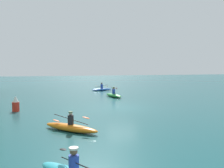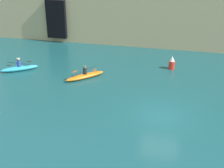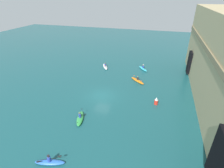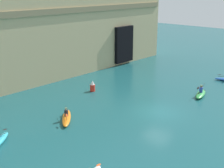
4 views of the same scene
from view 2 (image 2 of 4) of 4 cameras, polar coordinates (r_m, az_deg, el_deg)
The scene contains 4 objects.
ground_plane at distance 20.59m, azimuth 9.00°, elevation -5.71°, with size 120.00×120.00×0.00m, color #195156.
kayak_orange at distance 25.94m, azimuth -4.94°, elevation 1.55°, with size 2.91×3.09×1.10m.
kayak_cyan at distance 28.59m, azimuth -16.55°, elevation 2.83°, with size 3.00×2.49×1.14m.
marker_buoy at distance 28.22m, azimuth 10.88°, elevation 3.79°, with size 0.55×0.55×1.19m.
Camera 2 is at (1.12, -17.90, 10.13)m, focal length 50.00 mm.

